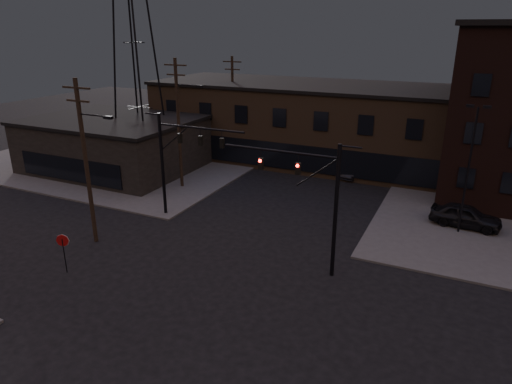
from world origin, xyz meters
TOP-DOWN VIEW (x-y plane):
  - ground at (0.00, 0.00)m, footprint 140.00×140.00m
  - sidewalk_nw at (-22.00, 22.00)m, footprint 30.00×30.00m
  - building_row at (0.00, 28.00)m, footprint 40.00×12.00m
  - building_left at (-20.00, 16.00)m, footprint 16.00×12.00m
  - traffic_signal_near at (5.36, 4.50)m, footprint 7.12×0.24m
  - traffic_signal_far at (-6.72, 8.00)m, footprint 7.12×0.24m
  - stop_sign at (-8.00, -1.99)m, footprint 0.72×0.33m
  - utility_pole_near at (-9.43, 2.00)m, footprint 3.70×0.28m
  - utility_pole_mid at (-10.44, 14.00)m, footprint 3.70×0.28m
  - utility_pole_far at (-11.50, 26.00)m, footprint 2.20×0.28m
  - transmission_tower at (-18.00, 18.00)m, footprint 7.00×7.00m
  - lot_light_a at (13.00, 14.00)m, footprint 1.50×0.28m
  - parked_car_lot_a at (13.35, 15.20)m, footprint 5.04×2.44m
  - car_crossing at (3.01, 23.78)m, footprint 1.91×4.25m

SIDE VIEW (x-z plane):
  - ground at x=0.00m, z-range 0.00..0.00m
  - sidewalk_nw at x=-22.00m, z-range 0.00..0.15m
  - car_crossing at x=3.01m, z-range 0.00..1.35m
  - parked_car_lot_a at x=13.35m, z-range 0.15..1.81m
  - stop_sign at x=-8.00m, z-range 0.60..3.08m
  - building_left at x=-20.00m, z-range 0.00..5.00m
  - building_row at x=0.00m, z-range 0.00..8.00m
  - traffic_signal_near at x=5.36m, z-range 0.93..8.93m
  - traffic_signal_far at x=-6.72m, z-range 1.01..9.01m
  - lot_light_a at x=13.00m, z-range 0.94..10.08m
  - utility_pole_far at x=-11.50m, z-range 0.28..11.28m
  - utility_pole_near at x=-9.43m, z-range 0.37..11.37m
  - utility_pole_mid at x=-10.44m, z-range 0.38..11.88m
  - transmission_tower at x=-18.00m, z-range 0.00..25.00m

